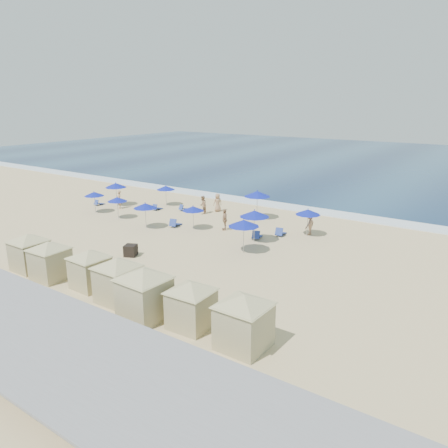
{
  "coord_description": "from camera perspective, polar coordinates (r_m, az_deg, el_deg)",
  "views": [
    {
      "loc": [
        22.46,
        -23.9,
        10.58
      ],
      "look_at": [
        3.65,
        3.0,
        1.23
      ],
      "focal_mm": 35.0,
      "sensor_mm": 36.0,
      "label": 1
    }
  ],
  "objects": [
    {
      "name": "umbrella_3",
      "position": [
        41.23,
        -13.78,
        3.16
      ],
      "size": [
        1.84,
        1.84,
        2.09
      ],
      "color": "#A5A8AD",
      "rests_on": "ground"
    },
    {
      "name": "umbrella_6",
      "position": [
        39.88,
        4.37,
        3.96
      ],
      "size": [
        2.39,
        2.39,
        2.72
      ],
      "color": "#A5A8AD",
      "rests_on": "ground"
    },
    {
      "name": "beachgoer_4",
      "position": [
        42.85,
        -0.84,
        2.83
      ],
      "size": [
        0.92,
        1.04,
        1.79
      ],
      "primitive_type": "imported",
      "rotation": [
        0.0,
        0.0,
        4.2
      ],
      "color": "#A87F5D",
      "rests_on": "ground"
    },
    {
      "name": "beach_chair_5",
      "position": [
        35.59,
        7.37,
        -1.1
      ],
      "size": [
        0.8,
        1.42,
        0.74
      ],
      "color": "#283E94",
      "rests_on": "ground"
    },
    {
      "name": "cabana_0",
      "position": [
        30.56,
        -24.13,
        -2.8
      ],
      "size": [
        4.22,
        4.22,
        2.65
      ],
      "color": "tan",
      "rests_on": "ground"
    },
    {
      "name": "cabana_3",
      "position": [
        24.26,
        -13.72,
        -6.41
      ],
      "size": [
        4.34,
        4.34,
        2.72
      ],
      "color": "tan",
      "rests_on": "ground"
    },
    {
      "name": "umbrella_5",
      "position": [
        37.48,
        -10.26,
        2.37
      ],
      "size": [
        2.0,
        2.0,
        2.28
      ],
      "color": "#A5A8AD",
      "rests_on": "ground"
    },
    {
      "name": "beach_chair_1",
      "position": [
        44.06,
        -8.78,
        2.11
      ],
      "size": [
        0.6,
        1.21,
        0.65
      ],
      "color": "#283E94",
      "rests_on": "ground"
    },
    {
      "name": "cabana_2",
      "position": [
        26.46,
        -17.15,
        -5.02
      ],
      "size": [
        4.05,
        4.05,
        2.54
      ],
      "color": "tan",
      "rests_on": "ground"
    },
    {
      "name": "umbrella_8",
      "position": [
        35.4,
        10.91,
        1.55
      ],
      "size": [
        2.01,
        2.01,
        2.29
      ],
      "color": "#A5A8AD",
      "rests_on": "ground"
    },
    {
      "name": "umbrella_2",
      "position": [
        45.49,
        -7.62,
        4.72
      ],
      "size": [
        1.89,
        1.89,
        2.16
      ],
      "color": "#A5A8AD",
      "rests_on": "ground"
    },
    {
      "name": "umbrella_4",
      "position": [
        36.68,
        -4.06,
        2.03
      ],
      "size": [
        1.84,
        1.84,
        2.1
      ],
      "color": "#A5A8AD",
      "rests_on": "ground"
    },
    {
      "name": "surf_line",
      "position": [
        46.55,
        5.15,
        2.74
      ],
      "size": [
        160.0,
        2.5,
        0.08
      ],
      "primitive_type": "cube",
      "color": "white",
      "rests_on": "ground"
    },
    {
      "name": "umbrella_9",
      "position": [
        30.83,
        2.6,
        0.12
      ],
      "size": [
        2.24,
        2.24,
        2.55
      ],
      "color": "#A5A8AD",
      "rests_on": "ground"
    },
    {
      "name": "ground",
      "position": [
        34.45,
        -7.86,
        -2.14
      ],
      "size": [
        160.0,
        160.0,
        0.0
      ],
      "primitive_type": "plane",
      "color": "#D3BA85",
      "rests_on": "ground"
    },
    {
      "name": "ocean",
      "position": [
        82.7,
        19.09,
        7.7
      ],
      "size": [
        160.0,
        80.0,
        0.06
      ],
      "primitive_type": "cube",
      "color": "#0D264A",
      "rests_on": "ground"
    },
    {
      "name": "cabana_6",
      "position": [
        19.39,
        2.62,
        -11.71
      ],
      "size": [
        4.45,
        4.45,
        2.79
      ],
      "color": "tan",
      "rests_on": "ground"
    },
    {
      "name": "umbrella_1",
      "position": [
        43.97,
        -16.61,
        3.79
      ],
      "size": [
        1.89,
        1.89,
        2.15
      ],
      "color": "#A5A8AD",
      "rests_on": "ground"
    },
    {
      "name": "trash_bin",
      "position": [
        31.38,
        -12.1,
        -3.4
      ],
      "size": [
        1.06,
        1.06,
        0.8
      ],
      "primitive_type": "cube",
      "rotation": [
        0.0,
        0.0,
        0.43
      ],
      "color": "black",
      "rests_on": "ground"
    },
    {
      "name": "beachgoer_3",
      "position": [
        36.04,
        11.12,
        -0.01
      ],
      "size": [
        0.73,
        1.19,
        1.78
      ],
      "primitive_type": "imported",
      "rotation": [
        0.0,
        0.0,
        4.65
      ],
      "color": "#A87F5D",
      "rests_on": "ground"
    },
    {
      "name": "beach_chair_2",
      "position": [
        43.51,
        -5.29,
        2.06
      ],
      "size": [
        0.78,
        1.27,
        0.65
      ],
      "color": "#283E94",
      "rests_on": "ground"
    },
    {
      "name": "beachgoer_1",
      "position": [
        41.98,
        -2.8,
        2.52
      ],
      "size": [
        0.88,
        1.01,
        1.76
      ],
      "primitive_type": "imported",
      "rotation": [
        0.0,
        0.0,
        5.0
      ],
      "color": "#A87F5D",
      "rests_on": "ground"
    },
    {
      "name": "beachgoer_0",
      "position": [
        45.25,
        -13.52,
        3.12
      ],
      "size": [
        0.8,
        0.75,
        1.84
      ],
      "primitive_type": "imported",
      "rotation": [
        0.0,
        0.0,
        5.64
      ],
      "color": "#A87F5D",
      "rests_on": "ground"
    },
    {
      "name": "cabana_1",
      "position": [
        28.53,
        -21.83,
        -3.84
      ],
      "size": [
        4.19,
        4.19,
        2.63
      ],
      "color": "tan",
      "rests_on": "ground"
    },
    {
      "name": "beach_chair_3",
      "position": [
        38.05,
        -6.44,
        0.06
      ],
      "size": [
        0.93,
        1.49,
        0.76
      ],
      "color": "#283E94",
      "rests_on": "ground"
    },
    {
      "name": "cabana_5",
      "position": [
        21.1,
        -4.31,
        -9.73
      ],
      "size": [
        4.09,
        4.09,
        2.57
      ],
      "color": "tan",
      "rests_on": "ground"
    },
    {
      "name": "beach_chair_0",
      "position": [
        47.41,
        -16.07,
        2.64
      ],
      "size": [
        0.55,
        1.17,
        0.63
      ],
      "color": "#283E94",
      "rests_on": "ground"
    },
    {
      "name": "beachgoer_2",
      "position": [
        36.66,
        0.09,
        0.59
      ],
      "size": [
        1.01,
        1.1,
        1.81
      ],
      "primitive_type": "imported",
      "rotation": [
        0.0,
        0.0,
        5.4
      ],
      "color": "#A87F5D",
      "rests_on": "ground"
    },
    {
      "name": "cabana_4",
      "position": [
        22.15,
        -10.39,
        -8.1
      ],
      "size": [
        4.64,
        4.64,
        2.91
      ],
      "color": "tan",
      "rests_on": "ground"
    },
    {
      "name": "umbrella_0",
      "position": [
        46.33,
        -13.96,
        4.95
      ],
      "size": [
        2.18,
        2.18,
        2.48
      ],
      "color": "#A5A8AD",
      "rests_on": "ground"
    },
    {
      "name": "umbrella_7",
      "position": [
        33.25,
        4.0,
        1.36
      ],
      "size": [
        2.29,
        2.29,
        2.6
      ],
      "color": "#A5A8AD",
      "rests_on": "ground"
    },
    {
      "name": "beach_chair_4",
      "position": [
        34.59,
        4.32,
        -1.51
      ],
      "size": [
        0.99,
        1.47,
        0.75
      ],
      "color": "#283E94",
      "rests_on": "ground"
    }
  ]
}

